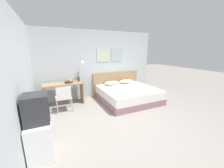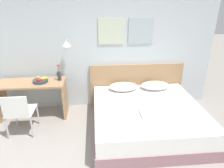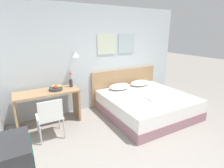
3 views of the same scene
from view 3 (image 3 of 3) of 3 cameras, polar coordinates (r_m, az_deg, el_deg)
The scene contains 10 objects.
wall_back at distance 4.62m, azimuth -5.86°, elevation 8.15°, with size 5.22×0.31×2.65m.
bed at distance 4.52m, azimuth 11.14°, elevation -6.59°, with size 1.99×1.96×0.50m.
headboard at distance 5.19m, azimuth 4.18°, elevation -0.37°, with size 2.11×0.06×0.98m.
pillow_left at distance 4.76m, azimuth 2.53°, elevation -0.82°, with size 0.62×0.40×0.15m.
pillow_right at distance 5.15m, azimuth 9.16°, elevation 0.32°, with size 0.62×0.40×0.15m.
folded_towel_near_foot at distance 4.18m, azimuth 13.37°, elevation -4.49°, with size 0.29×0.28×0.06m.
desk at distance 4.12m, azimuth -20.27°, elevation -5.21°, with size 1.33×0.55×0.77m.
desk_chair at distance 3.54m, azimuth -19.56°, elevation -9.66°, with size 0.47×0.47×0.83m.
fruit_bowl at distance 4.05m, azimuth -17.88°, elevation -1.33°, with size 0.30×0.29×0.13m.
flower_vase at distance 4.18m, azimuth -13.27°, elevation 0.74°, with size 0.08×0.08×0.35m.
Camera 3 is at (-1.79, -1.50, 2.01)m, focal length 28.00 mm.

